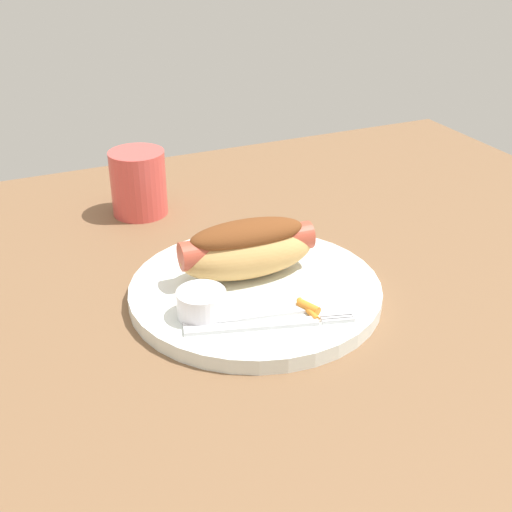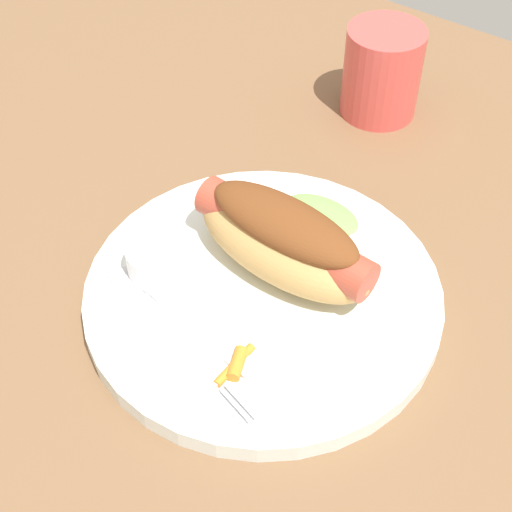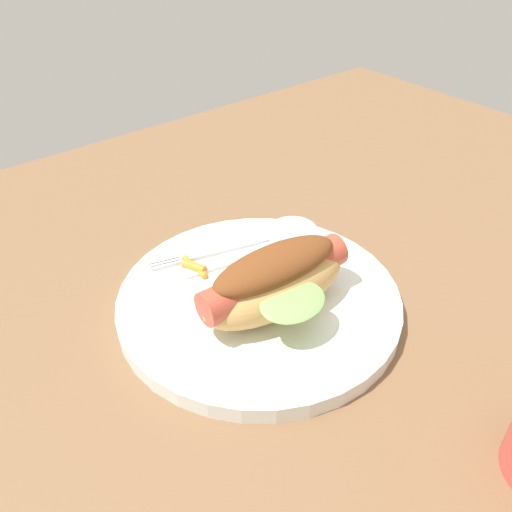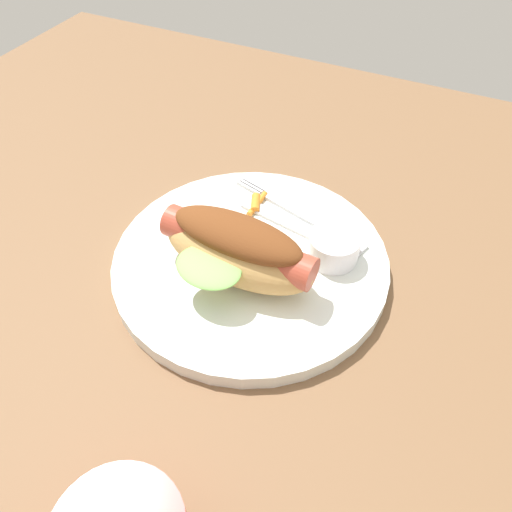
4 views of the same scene
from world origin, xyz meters
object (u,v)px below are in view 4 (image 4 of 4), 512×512
object	(u,v)px
knife	(299,228)
carrot_garnish	(256,203)
fork	(300,214)
plate	(251,262)
hot_dog	(237,249)
sauce_ramekin	(334,248)

from	to	relation	value
knife	carrot_garnish	bearing A→B (deg)	-4.16
carrot_garnish	fork	bearing A→B (deg)	-171.64
plate	knife	size ratio (longest dim) A/B	1.94
hot_dog	sauce_ramekin	world-z (taller)	hot_dog
sauce_ramekin	carrot_garnish	distance (cm)	10.48
hot_dog	carrot_garnish	xyz separation A→B (cm)	(2.50, -9.28, -2.86)
plate	knife	xyz separation A→B (cm)	(-2.76, -5.47, 0.98)
fork	knife	world-z (taller)	same
hot_dog	knife	bearing A→B (deg)	-107.22
sauce_ramekin	hot_dog	bearing A→B (deg)	37.85
sauce_ramekin	knife	bearing A→B (deg)	-26.89
sauce_ramekin	fork	bearing A→B (deg)	-40.08
sauce_ramekin	carrot_garnish	size ratio (longest dim) A/B	1.25
carrot_garnish	sauce_ramekin	bearing A→B (deg)	159.74
hot_dog	fork	distance (cm)	10.66
plate	fork	bearing A→B (deg)	-105.13
hot_dog	sauce_ramekin	bearing A→B (deg)	-139.15
sauce_ramekin	fork	world-z (taller)	sauce_ramekin
fork	carrot_garnish	size ratio (longest dim) A/B	4.08
plate	hot_dog	size ratio (longest dim) A/B	1.77
sauce_ramekin	carrot_garnish	xyz separation A→B (cm)	(9.79, -3.61, -0.95)
hot_dog	carrot_garnish	size ratio (longest dim) A/B	3.88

